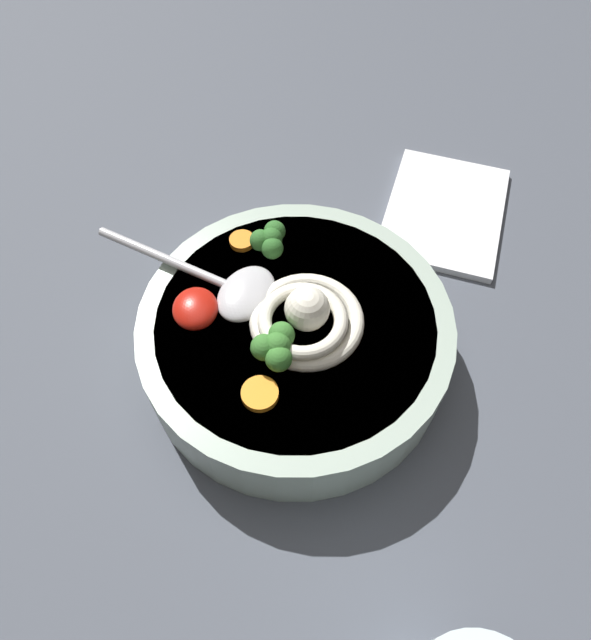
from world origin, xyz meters
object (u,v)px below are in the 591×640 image
Objects in this scene: folded_napkin at (444,211)px; soup_bowl at (296,339)px; noodle_pile at (306,318)px; soup_spoon at (232,287)px.

soup_bowl is at bearing -47.60° from folded_napkin.
soup_bowl is 4.34cm from noodle_pile.
folded_napkin is (-16.82, 16.88, -6.94)cm from noodle_pile.
soup_bowl reaches higher than folded_napkin.
folded_napkin is at bearing -117.74° from soup_spoon.
soup_spoon reaches higher than folded_napkin.
soup_bowl is at bearing 180.00° from soup_spoon.
soup_spoon is at bearing -124.33° from noodle_pile.
noodle_pile reaches higher than folded_napkin.
noodle_pile reaches higher than soup_spoon.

